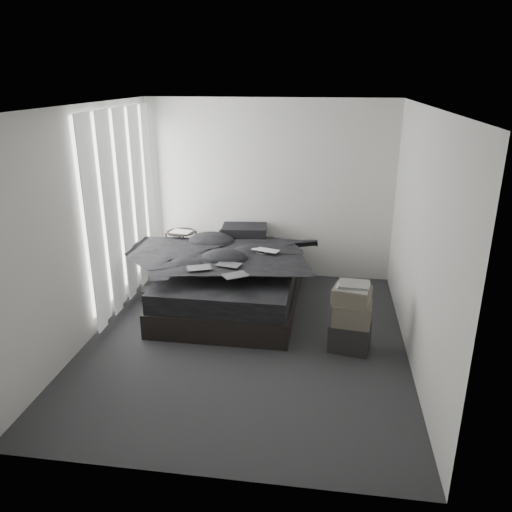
# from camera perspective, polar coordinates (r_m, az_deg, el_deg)

# --- Properties ---
(floor) EXTENTS (3.60, 4.20, 0.01)m
(floor) POSITION_cam_1_polar(r_m,az_deg,el_deg) (5.84, -1.14, -9.61)
(floor) COLOR #29292B
(floor) RESTS_ON ground
(ceiling) EXTENTS (3.60, 4.20, 0.01)m
(ceiling) POSITION_cam_1_polar(r_m,az_deg,el_deg) (5.09, -1.34, 16.77)
(ceiling) COLOR white
(ceiling) RESTS_ON ground
(wall_back) EXTENTS (3.60, 0.01, 2.60)m
(wall_back) POSITION_cam_1_polar(r_m,az_deg,el_deg) (7.33, 1.46, 7.49)
(wall_back) COLOR silver
(wall_back) RESTS_ON ground
(wall_front) EXTENTS (3.60, 0.01, 2.60)m
(wall_front) POSITION_cam_1_polar(r_m,az_deg,el_deg) (3.42, -7.03, -7.80)
(wall_front) COLOR silver
(wall_front) RESTS_ON ground
(wall_left) EXTENTS (0.01, 4.20, 2.60)m
(wall_left) POSITION_cam_1_polar(r_m,az_deg,el_deg) (5.88, -18.84, 3.26)
(wall_left) COLOR silver
(wall_left) RESTS_ON ground
(wall_right) EXTENTS (0.01, 4.20, 2.60)m
(wall_right) POSITION_cam_1_polar(r_m,az_deg,el_deg) (5.34, 18.19, 1.70)
(wall_right) COLOR silver
(wall_right) RESTS_ON ground
(window_left) EXTENTS (0.02, 2.00, 2.30)m
(window_left) POSITION_cam_1_polar(r_m,az_deg,el_deg) (6.64, -15.33, 5.91)
(window_left) COLOR white
(window_left) RESTS_ON wall_left
(curtain_left) EXTENTS (0.06, 2.12, 2.48)m
(curtain_left) POSITION_cam_1_polar(r_m,az_deg,el_deg) (6.64, -14.88, 5.33)
(curtain_left) COLOR white
(curtain_left) RESTS_ON wall_left
(bed) EXTENTS (1.72, 2.25, 0.30)m
(bed) POSITION_cam_1_polar(r_m,az_deg,el_deg) (6.66, -2.74, -4.25)
(bed) COLOR black
(bed) RESTS_ON floor
(mattress) EXTENTS (1.65, 2.19, 0.24)m
(mattress) POSITION_cam_1_polar(r_m,az_deg,el_deg) (6.56, -2.78, -2.08)
(mattress) COLOR black
(mattress) RESTS_ON bed
(duvet) EXTENTS (1.67, 1.93, 0.26)m
(duvet) POSITION_cam_1_polar(r_m,az_deg,el_deg) (6.42, -2.91, -0.19)
(duvet) COLOR black
(duvet) RESTS_ON mattress
(pillow_lower) EXTENTS (0.68, 0.46, 0.15)m
(pillow_lower) POSITION_cam_1_polar(r_m,az_deg,el_deg) (7.30, -1.88, 1.90)
(pillow_lower) COLOR black
(pillow_lower) RESTS_ON mattress
(pillow_upper) EXTENTS (0.67, 0.49, 0.14)m
(pillow_upper) POSITION_cam_1_polar(r_m,az_deg,el_deg) (7.22, -1.33, 2.93)
(pillow_upper) COLOR black
(pillow_upper) RESTS_ON pillow_lower
(laptop) EXTENTS (0.41, 0.33, 0.03)m
(laptop) POSITION_cam_1_polar(r_m,az_deg,el_deg) (6.40, 0.89, 1.16)
(laptop) COLOR silver
(laptop) RESTS_ON duvet
(comic_a) EXTENTS (0.33, 0.28, 0.01)m
(comic_a) POSITION_cam_1_polar(r_m,az_deg,el_deg) (5.94, -6.54, -0.62)
(comic_a) COLOR black
(comic_a) RESTS_ON duvet
(comic_b) EXTENTS (0.32, 0.24, 0.01)m
(comic_b) POSITION_cam_1_polar(r_m,az_deg,el_deg) (6.01, -3.14, -0.19)
(comic_b) COLOR black
(comic_b) RESTS_ON duvet
(comic_c) EXTENTS (0.34, 0.31, 0.01)m
(comic_c) POSITION_cam_1_polar(r_m,az_deg,el_deg) (5.68, -2.41, -1.32)
(comic_c) COLOR black
(comic_c) RESTS_ON duvet
(side_stand) EXTENTS (0.52, 0.52, 0.75)m
(side_stand) POSITION_cam_1_polar(r_m,az_deg,el_deg) (7.42, -8.42, -0.02)
(side_stand) COLOR black
(side_stand) RESTS_ON floor
(papers) EXTENTS (0.32, 0.26, 0.01)m
(papers) POSITION_cam_1_polar(r_m,az_deg,el_deg) (7.29, -8.55, 2.75)
(papers) COLOR white
(papers) RESTS_ON side_stand
(floor_books) EXTENTS (0.20, 0.25, 0.15)m
(floor_books) POSITION_cam_1_polar(r_m,az_deg,el_deg) (7.00, -12.30, -4.20)
(floor_books) COLOR black
(floor_books) RESTS_ON floor
(box_lower) EXTENTS (0.49, 0.42, 0.32)m
(box_lower) POSITION_cam_1_polar(r_m,az_deg,el_deg) (5.70, 10.65, -8.95)
(box_lower) COLOR black
(box_lower) RESTS_ON floor
(box_mid) EXTENTS (0.44, 0.37, 0.25)m
(box_mid) POSITION_cam_1_polar(r_m,az_deg,el_deg) (5.56, 10.91, -6.45)
(box_mid) COLOR #575044
(box_mid) RESTS_ON box_lower
(box_upper) EXTENTS (0.45, 0.40, 0.17)m
(box_upper) POSITION_cam_1_polar(r_m,az_deg,el_deg) (5.48, 10.87, -4.43)
(box_upper) COLOR #575044
(box_upper) RESTS_ON box_mid
(art_book_white) EXTENTS (0.38, 0.32, 0.03)m
(art_book_white) POSITION_cam_1_polar(r_m,az_deg,el_deg) (5.44, 11.04, -3.46)
(art_book_white) COLOR silver
(art_book_white) RESTS_ON box_upper
(art_book_snake) EXTENTS (0.34, 0.28, 0.03)m
(art_book_snake) POSITION_cam_1_polar(r_m,az_deg,el_deg) (5.42, 11.15, -3.20)
(art_book_snake) COLOR silver
(art_book_snake) RESTS_ON art_book_white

